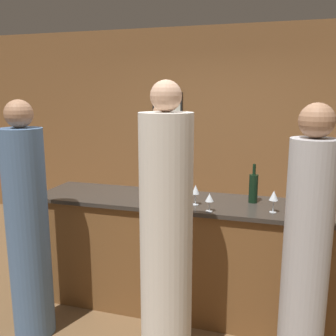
{
  "coord_description": "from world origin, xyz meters",
  "views": [
    {
      "loc": [
        0.77,
        -3.0,
        1.92
      ],
      "look_at": [
        -0.15,
        0.1,
        1.26
      ],
      "focal_mm": 40.0,
      "sensor_mm": 36.0,
      "label": 1
    }
  ],
  "objects_px": {
    "guest_0": "(166,244)",
    "wine_bottle_2": "(161,182)",
    "guest_1": "(28,230)",
    "wine_bottle_0": "(328,191)",
    "bartender": "(163,195)",
    "wine_bottle_1": "(253,188)",
    "guest_2": "(306,260)"
  },
  "relations": [
    {
      "from": "wine_bottle_0",
      "to": "wine_bottle_2",
      "type": "height_order",
      "value": "wine_bottle_0"
    },
    {
      "from": "bartender",
      "to": "guest_1",
      "type": "xyz_separation_m",
      "value": [
        -0.67,
        -1.37,
        0.04
      ]
    },
    {
      "from": "wine_bottle_2",
      "to": "bartender",
      "type": "bearing_deg",
      "value": 105.99
    },
    {
      "from": "guest_2",
      "to": "wine_bottle_1",
      "type": "bearing_deg",
      "value": 117.01
    },
    {
      "from": "guest_1",
      "to": "wine_bottle_1",
      "type": "xyz_separation_m",
      "value": [
        1.64,
        0.78,
        0.26
      ]
    },
    {
      "from": "bartender",
      "to": "guest_2",
      "type": "height_order",
      "value": "guest_2"
    },
    {
      "from": "guest_1",
      "to": "wine_bottle_0",
      "type": "bearing_deg",
      "value": 21.4
    },
    {
      "from": "guest_1",
      "to": "wine_bottle_2",
      "type": "xyz_separation_m",
      "value": [
        0.84,
        0.78,
        0.25
      ]
    },
    {
      "from": "guest_0",
      "to": "guest_2",
      "type": "distance_m",
      "value": 0.89
    },
    {
      "from": "guest_1",
      "to": "wine_bottle_1",
      "type": "height_order",
      "value": "guest_1"
    },
    {
      "from": "bartender",
      "to": "guest_1",
      "type": "relative_size",
      "value": 0.97
    },
    {
      "from": "wine_bottle_1",
      "to": "guest_0",
      "type": "bearing_deg",
      "value": -119.53
    },
    {
      "from": "bartender",
      "to": "wine_bottle_2",
      "type": "distance_m",
      "value": 0.68
    },
    {
      "from": "bartender",
      "to": "guest_0",
      "type": "height_order",
      "value": "guest_0"
    },
    {
      "from": "bartender",
      "to": "wine_bottle_2",
      "type": "relative_size",
      "value": 5.92
    },
    {
      "from": "guest_0",
      "to": "guest_1",
      "type": "height_order",
      "value": "guest_0"
    },
    {
      "from": "guest_1",
      "to": "wine_bottle_1",
      "type": "bearing_deg",
      "value": 25.53
    },
    {
      "from": "wine_bottle_1",
      "to": "guest_2",
      "type": "bearing_deg",
      "value": -62.99
    },
    {
      "from": "bartender",
      "to": "wine_bottle_1",
      "type": "height_order",
      "value": "bartender"
    },
    {
      "from": "guest_0",
      "to": "guest_2",
      "type": "relative_size",
      "value": 1.07
    },
    {
      "from": "wine_bottle_2",
      "to": "guest_1",
      "type": "bearing_deg",
      "value": -137.03
    },
    {
      "from": "guest_0",
      "to": "wine_bottle_2",
      "type": "bearing_deg",
      "value": 109.53
    },
    {
      "from": "guest_0",
      "to": "wine_bottle_1",
      "type": "bearing_deg",
      "value": 60.47
    },
    {
      "from": "bartender",
      "to": "wine_bottle_1",
      "type": "xyz_separation_m",
      "value": [
        0.97,
        -0.58,
        0.3
      ]
    },
    {
      "from": "wine_bottle_1",
      "to": "wine_bottle_2",
      "type": "bearing_deg",
      "value": -179.64
    },
    {
      "from": "guest_0",
      "to": "wine_bottle_2",
      "type": "xyz_separation_m",
      "value": [
        -0.31,
        0.87,
        0.2
      ]
    },
    {
      "from": "guest_0",
      "to": "guest_1",
      "type": "xyz_separation_m",
      "value": [
        -1.14,
        0.09,
        -0.05
      ]
    },
    {
      "from": "wine_bottle_0",
      "to": "guest_0",
      "type": "bearing_deg",
      "value": -138.29
    },
    {
      "from": "guest_0",
      "to": "guest_1",
      "type": "relative_size",
      "value": 1.07
    },
    {
      "from": "guest_2",
      "to": "wine_bottle_2",
      "type": "relative_size",
      "value": 6.08
    },
    {
      "from": "guest_0",
      "to": "wine_bottle_2",
      "type": "height_order",
      "value": "guest_0"
    },
    {
      "from": "guest_2",
      "to": "wine_bottle_0",
      "type": "bearing_deg",
      "value": 76.53
    }
  ]
}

